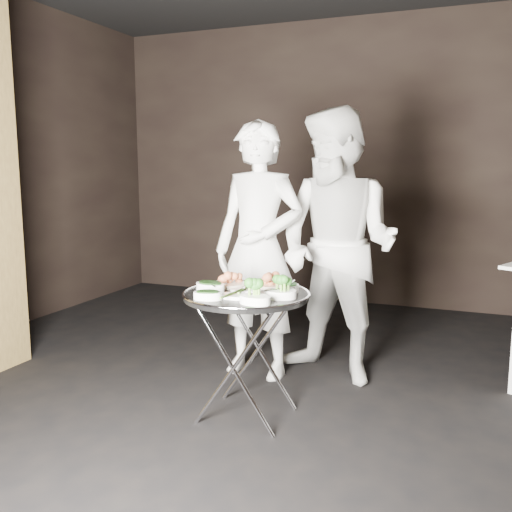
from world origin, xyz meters
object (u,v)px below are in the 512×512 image
at_px(serving_tray, 246,295).
at_px(waiter_right, 337,247).
at_px(waiter_left, 258,250).
at_px(tray_stand, 247,350).

relative_size(serving_tray, waiter_right, 0.40).
xyz_separation_m(serving_tray, waiter_left, (-0.20, 0.70, 0.15)).
distance_m(waiter_left, waiter_right, 0.55).
distance_m(serving_tray, waiter_left, 0.74).
bearing_deg(waiter_left, waiter_right, 15.56).
bearing_deg(tray_stand, waiter_left, 106.13).
bearing_deg(waiter_right, serving_tray, -93.18).
height_order(tray_stand, waiter_right, waiter_right).
bearing_deg(waiter_right, waiter_left, -148.67).
xyz_separation_m(tray_stand, serving_tray, (0.00, -0.00, 0.33)).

